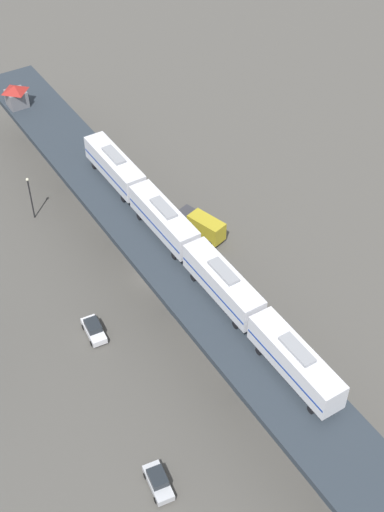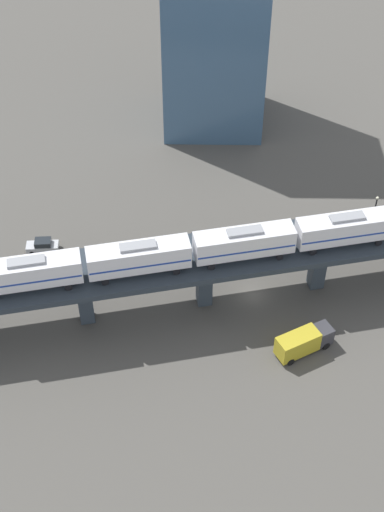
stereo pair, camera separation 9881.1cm
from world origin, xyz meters
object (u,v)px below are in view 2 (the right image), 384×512
Objects in this scene: street_car_silver at (43,245)px; street_lamp at (374,213)px; subway_train at (192,250)px; street_car_white at (199,241)px; office_tower at (215,19)px; delivery_truck at (304,342)px.

street_car_silver is 0.65× the size of street_lamp.
subway_train is at bearing 121.02° from street_lamp.
street_car_white is at bearing -86.67° from street_car_silver.
subway_train is at bearing 176.48° from office_tower.
street_car_white is at bearing 176.42° from office_tower.
office_tower is at bearing -34.86° from street_car_silver.
street_lamp is 39.70m from office_tower.
street_lamp is at bearing -84.98° from street_car_silver.
subway_train reaches higher than street_car_white.
street_car_white is 0.62× the size of delivery_truck.
street_lamp reaches higher than street_car_white.
subway_train is 10.75× the size of street_car_white.
delivery_truck is (-17.16, -34.25, 0.82)m from street_car_silver.
delivery_truck is 1.07× the size of street_lamp.
street_lamp is (15.00, -24.93, -6.68)m from subway_train.
street_car_silver is at bearing 95.02° from street_lamp.
street_car_silver is at bearing 62.20° from subway_train.
subway_train is 15.72m from street_car_white.
subway_train is 1.37× the size of office_tower.
office_tower is at bearing 11.80° from delivery_truck.
office_tower is (44.85, -2.76, 7.21)m from subway_train.
office_tower is at bearing 36.61° from street_lamp.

